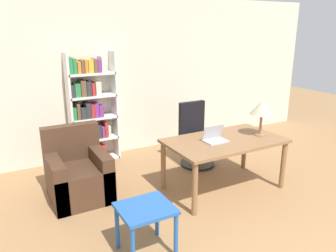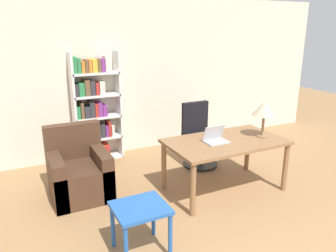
# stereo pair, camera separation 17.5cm
# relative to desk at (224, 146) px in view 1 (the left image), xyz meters

# --- Properties ---
(wall_back) EXTENTS (8.00, 0.06, 2.70)m
(wall_back) POSITION_rel_desk_xyz_m (-0.45, 2.06, 0.72)
(wall_back) COLOR beige
(wall_back) RESTS_ON ground_plane
(desk) EXTENTS (1.59, 0.91, 0.72)m
(desk) POSITION_rel_desk_xyz_m (0.00, 0.00, 0.00)
(desk) COLOR olive
(desk) RESTS_ON ground_plane
(laptop) EXTENTS (0.30, 0.21, 0.22)m
(laptop) POSITION_rel_desk_xyz_m (-0.16, 0.01, 0.14)
(laptop) COLOR #B2B2B7
(laptop) RESTS_ON desk
(table_lamp) EXTENTS (0.33, 0.33, 0.50)m
(table_lamp) POSITION_rel_desk_xyz_m (0.56, -0.08, 0.48)
(table_lamp) COLOR olive
(table_lamp) RESTS_ON desk
(office_chair) EXTENTS (0.56, 0.56, 1.03)m
(office_chair) POSITION_rel_desk_xyz_m (0.14, 0.92, -0.19)
(office_chair) COLOR black
(office_chair) RESTS_ON ground_plane
(side_table_blue) EXTENTS (0.52, 0.48, 0.51)m
(side_table_blue) POSITION_rel_desk_xyz_m (-1.53, -0.74, -0.21)
(side_table_blue) COLOR #2356A3
(side_table_blue) RESTS_ON ground_plane
(armchair) EXTENTS (0.74, 0.78, 0.93)m
(armchair) POSITION_rel_desk_xyz_m (-1.84, 0.71, -0.32)
(armchair) COLOR #472D1E
(armchair) RESTS_ON ground_plane
(bookshelf) EXTENTS (0.79, 0.28, 1.82)m
(bookshelf) POSITION_rel_desk_xyz_m (-1.31, 1.87, 0.22)
(bookshelf) COLOR white
(bookshelf) RESTS_ON ground_plane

